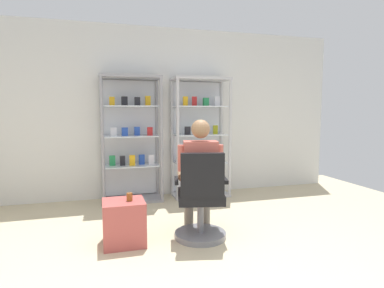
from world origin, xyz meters
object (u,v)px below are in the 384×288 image
(display_cabinet_left, at_px, (131,138))
(tea_glass, at_px, (129,197))
(seated_shopkeeper, at_px, (200,171))
(display_cabinet_right, at_px, (199,137))
(office_chair, at_px, (201,204))
(storage_crate, at_px, (124,222))

(display_cabinet_left, height_order, tea_glass, display_cabinet_left)
(display_cabinet_left, bearing_deg, seated_shopkeeper, -70.15)
(display_cabinet_left, xyz_separation_m, display_cabinet_right, (1.10, 0.00, 0.00))
(office_chair, distance_m, storage_crate, 0.83)
(display_cabinet_right, xyz_separation_m, seated_shopkeeper, (-0.51, -1.64, -0.25))
(display_cabinet_right, bearing_deg, storage_crate, -128.65)
(office_chair, bearing_deg, tea_glass, 172.86)
(tea_glass, bearing_deg, storage_crate, 164.03)
(display_cabinet_right, relative_size, tea_glass, 22.93)
(tea_glass, bearing_deg, office_chair, -7.14)
(office_chair, distance_m, seated_shopkeeper, 0.36)
(office_chair, distance_m, tea_glass, 0.75)
(display_cabinet_right, distance_m, seated_shopkeeper, 1.73)
(office_chair, xyz_separation_m, seated_shopkeeper, (0.03, 0.16, 0.32))
(display_cabinet_right, height_order, tea_glass, display_cabinet_right)
(display_cabinet_right, relative_size, office_chair, 1.98)
(display_cabinet_right, distance_m, tea_glass, 2.18)
(display_cabinet_left, xyz_separation_m, tea_glass, (-0.19, -1.70, -0.46))
(display_cabinet_left, distance_m, display_cabinet_right, 1.10)
(display_cabinet_left, relative_size, seated_shopkeeper, 1.47)
(seated_shopkeeper, relative_size, storage_crate, 2.81)
(display_cabinet_left, bearing_deg, display_cabinet_right, 0.05)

